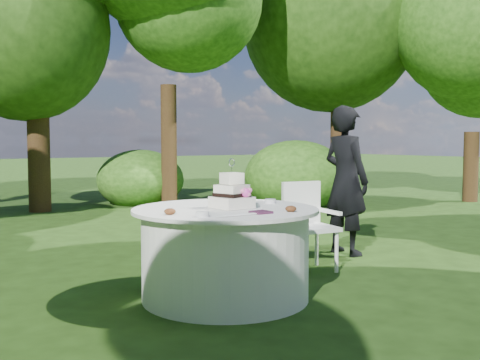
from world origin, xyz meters
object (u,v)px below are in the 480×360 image
object	(u,v)px
guest	(346,180)
napkins	(261,212)
chair	(307,219)
cake	(232,195)
table	(225,253)

from	to	relation	value
guest	napkins	bearing A→B (deg)	118.62
napkins	chair	bearing A→B (deg)	35.09
cake	chair	distance (m)	1.39
napkins	table	size ratio (longest dim) A/B	0.09
guest	cake	size ratio (longest dim) A/B	4.17
table	cake	world-z (taller)	cake
napkins	chair	xyz separation A→B (m)	(1.25, 0.88, -0.26)
guest	chair	world-z (taller)	guest
guest	chair	xyz separation A→B (m)	(-0.89, -0.33, -0.35)
napkins	cake	xyz separation A→B (m)	(-0.00, 0.40, 0.10)
guest	table	xyz separation A→B (m)	(-2.18, -0.77, -0.48)
cake	chair	xyz separation A→B (m)	(1.26, 0.48, -0.36)
napkins	guest	bearing A→B (deg)	29.56
table	cake	bearing A→B (deg)	-46.83
cake	napkins	bearing A→B (deg)	-89.85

